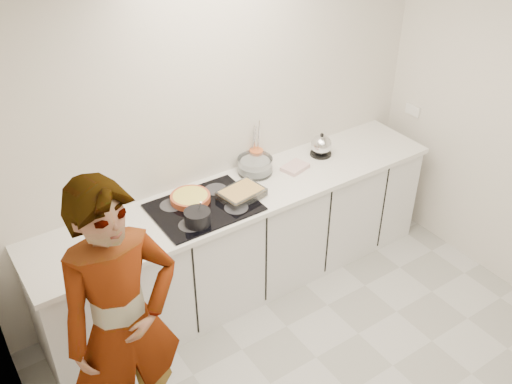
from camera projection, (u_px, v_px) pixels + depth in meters
wall_back at (220, 127)px, 4.19m from camera, size 3.60×0.00×2.60m
base_cabinets at (245, 242)px, 4.45m from camera, size 3.20×0.58×0.87m
countertop at (244, 194)px, 4.20m from camera, size 3.24×0.64×0.04m
hob at (204, 207)px, 4.00m from camera, size 0.72×0.54×0.01m
tart_dish at (190, 198)px, 4.05m from camera, size 0.35×0.35×0.05m
saucepan at (197, 217)px, 3.81m from camera, size 0.19×0.19×0.17m
baking_dish at (241, 193)px, 4.08m from camera, size 0.34×0.27×0.06m
mixing_bowl at (255, 166)px, 4.37m from camera, size 0.33×0.33×0.13m
tea_towel at (295, 167)px, 4.44m from camera, size 0.23×0.19×0.03m
kettle at (321, 146)px, 4.59m from camera, size 0.22×0.22×0.20m
utensil_crock at (256, 157)px, 4.47m from camera, size 0.11×0.11×0.13m
cook at (123, 325)px, 3.09m from camera, size 0.67×0.44×1.83m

